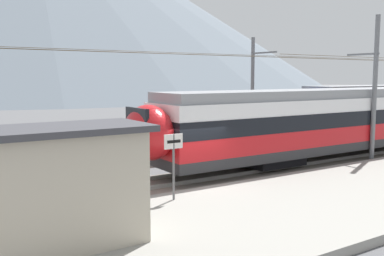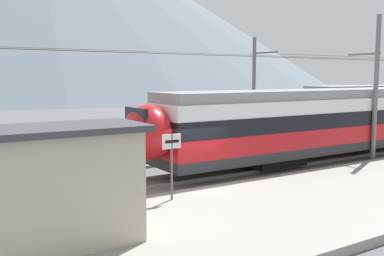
% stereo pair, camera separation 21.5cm
% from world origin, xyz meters
% --- Properties ---
extents(ground_plane, '(400.00, 400.00, 0.00)m').
position_xyz_m(ground_plane, '(0.00, 0.00, 0.00)').
color(ground_plane, '#565659').
extents(platform_slab, '(120.00, 6.95, 0.29)m').
position_xyz_m(platform_slab, '(0.00, -4.17, 0.14)').
color(platform_slab, gray).
rests_on(platform_slab, ground).
extents(track_near, '(120.00, 3.00, 0.28)m').
position_xyz_m(track_near, '(0.00, 1.27, 0.07)').
color(track_near, slate).
rests_on(track_near, ground).
extents(track_far, '(120.00, 3.00, 0.28)m').
position_xyz_m(track_far, '(0.00, 6.24, 0.07)').
color(track_far, slate).
rests_on(track_far, ground).
extents(train_near_platform, '(32.78, 3.02, 4.27)m').
position_xyz_m(train_near_platform, '(14.15, 1.27, 2.23)').
color(train_near_platform, '#2D2D30').
rests_on(train_near_platform, track_near).
extents(catenary_mast_mid, '(49.67, 1.92, 7.65)m').
position_xyz_m(catenary_mast_mid, '(10.85, -0.22, 3.99)').
color(catenary_mast_mid, slate).
rests_on(catenary_mast_mid, ground).
extents(catenary_mast_far_side, '(49.67, 2.40, 7.10)m').
position_xyz_m(catenary_mast_far_side, '(10.04, 8.15, 3.82)').
color(catenary_mast_far_side, slate).
rests_on(catenary_mast_far_side, ground).
extents(platform_sign, '(0.70, 0.08, 2.28)m').
position_xyz_m(platform_sign, '(-2.03, -1.66, 1.96)').
color(platform_sign, '#59595B').
rests_on(platform_sign, platform_slab).
extents(passenger_walking, '(0.53, 0.22, 1.69)m').
position_xyz_m(passenger_walking, '(-5.49, -3.40, 1.23)').
color(passenger_walking, '#383842').
rests_on(passenger_walking, platform_slab).
extents(handbag_beside_passenger, '(0.32, 0.18, 0.37)m').
position_xyz_m(handbag_beside_passenger, '(-4.82, -3.19, 0.41)').
color(handbag_beside_passenger, '#472D1E').
rests_on(handbag_beside_passenger, platform_slab).
extents(potted_plant_platform_edge, '(0.69, 0.69, 0.88)m').
position_xyz_m(potted_plant_platform_edge, '(-5.81, -2.63, 0.78)').
color(potted_plant_platform_edge, brown).
rests_on(potted_plant_platform_edge, platform_slab).
extents(platform_shelter, '(4.86, 2.30, 3.03)m').
position_xyz_m(platform_shelter, '(-6.74, -3.75, 1.83)').
color(platform_shelter, '#B7AD99').
rests_on(platform_shelter, platform_slab).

